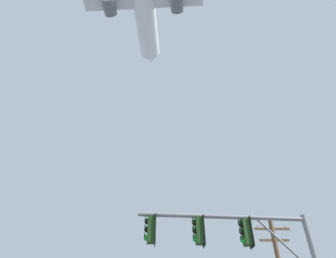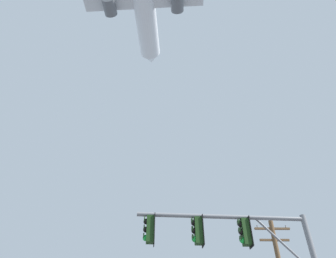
# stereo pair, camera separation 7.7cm
# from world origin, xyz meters

# --- Properties ---
(signal_pole_near) EXTENTS (6.13, 0.68, 5.95)m
(signal_pole_near) POSITION_xyz_m (2.17, 6.50, 4.62)
(signal_pole_near) COLOR slate
(signal_pole_near) RESTS_ON ground
(airplane) EXTENTS (21.49, 27.81, 7.58)m
(airplane) POSITION_xyz_m (-4.37, 25.43, 52.91)
(airplane) COLOR white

